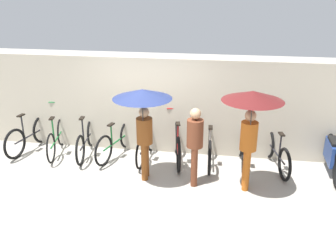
% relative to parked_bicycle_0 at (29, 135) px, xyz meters
% --- Properties ---
extents(ground_plane, '(30.00, 30.00, 0.00)m').
position_rel_parked_bicycle_0_xyz_m(ground_plane, '(2.86, -1.33, -0.37)').
color(ground_plane, '#9E998E').
extents(back_wall, '(14.86, 0.12, 2.23)m').
position_rel_parked_bicycle_0_xyz_m(back_wall, '(2.86, 0.45, 0.74)').
color(back_wall, '#B2A893').
rests_on(back_wall, ground).
extents(parked_bicycle_0, '(0.48, 1.70, 0.99)m').
position_rel_parked_bicycle_0_xyz_m(parked_bicycle_0, '(0.00, 0.00, 0.00)').
color(parked_bicycle_0, black).
rests_on(parked_bicycle_0, ground).
extents(parked_bicycle_1, '(0.50, 1.65, 1.11)m').
position_rel_parked_bicycle_0_xyz_m(parked_bicycle_1, '(0.71, -0.06, -0.00)').
color(parked_bicycle_1, black).
rests_on(parked_bicycle_1, ground).
extents(parked_bicycle_2, '(0.44, 1.73, 1.08)m').
position_rel_parked_bicycle_0_xyz_m(parked_bicycle_2, '(1.43, -0.03, -0.01)').
color(parked_bicycle_2, black).
rests_on(parked_bicycle_2, ground).
extents(parked_bicycle_3, '(0.59, 1.73, 0.99)m').
position_rel_parked_bicycle_0_xyz_m(parked_bicycle_3, '(2.14, 0.02, -0.01)').
color(parked_bicycle_3, black).
rests_on(parked_bicycle_3, ground).
extents(parked_bicycle_4, '(0.44, 1.63, 0.98)m').
position_rel_parked_bicycle_0_xyz_m(parked_bicycle_4, '(2.86, -0.03, -0.01)').
color(parked_bicycle_4, black).
rests_on(parked_bicycle_4, ground).
extents(parked_bicycle_5, '(0.50, 1.72, 1.11)m').
position_rel_parked_bicycle_0_xyz_m(parked_bicycle_5, '(3.57, -0.05, 0.03)').
color(parked_bicycle_5, black).
rests_on(parked_bicycle_5, ground).
extents(parked_bicycle_6, '(0.44, 1.70, 1.05)m').
position_rel_parked_bicycle_0_xyz_m(parked_bicycle_6, '(4.29, -0.05, 0.02)').
color(parked_bicycle_6, black).
rests_on(parked_bicycle_6, ground).
extents(parked_bicycle_7, '(0.44, 1.76, 1.01)m').
position_rel_parked_bicycle_0_xyz_m(parked_bicycle_7, '(5.00, -0.03, -0.00)').
color(parked_bicycle_7, black).
rests_on(parked_bicycle_7, ground).
extents(parked_bicycle_8, '(0.54, 1.75, 1.05)m').
position_rel_parked_bicycle_0_xyz_m(parked_bicycle_8, '(5.71, -0.01, -0.01)').
color(parked_bicycle_8, black).
rests_on(parked_bicycle_8, ground).
extents(pedestrian_leading, '(1.13, 1.13, 1.93)m').
position_rel_parked_bicycle_0_xyz_m(pedestrian_leading, '(3.04, -1.02, 1.20)').
color(pedestrian_leading, brown).
rests_on(pedestrian_leading, ground).
extents(pedestrian_center, '(0.32, 0.32, 1.59)m').
position_rel_parked_bicycle_0_xyz_m(pedestrian_center, '(4.04, -1.00, 0.55)').
color(pedestrian_center, brown).
rests_on(pedestrian_center, ground).
extents(pedestrian_trailing, '(1.11, 1.11, 2.01)m').
position_rel_parked_bicycle_0_xyz_m(pedestrian_trailing, '(5.05, -1.10, 1.25)').
color(pedestrian_trailing, '#B25619').
rests_on(pedestrian_trailing, ground).
extents(motorcycle, '(0.58, 2.09, 0.95)m').
position_rel_parked_bicycle_0_xyz_m(motorcycle, '(6.86, -0.06, 0.06)').
color(motorcycle, black).
rests_on(motorcycle, ground).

